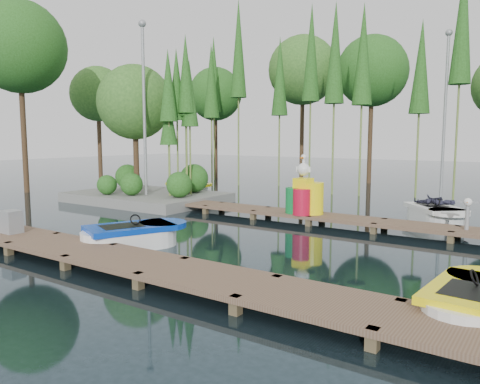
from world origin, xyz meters
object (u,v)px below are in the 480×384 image
Objects in this scene: boat_blue at (132,237)px; yellow_barrel at (313,198)px; island at (145,126)px; boat_yellow_far at (188,188)px; drum_cluster at (303,197)px; utility_cabinet at (11,222)px.

yellow_barrel reaches higher than boat_blue.
island is 9.12m from boat_blue.
boat_yellow_far is at bearing 155.79° from yellow_barrel.
island is at bearing -67.71° from boat_yellow_far.
boat_yellow_far is (-0.24, 3.01, -2.93)m from island.
boat_yellow_far is (-6.19, 9.28, -0.00)m from boat_blue.
island is 2.74× the size of boat_yellow_far.
drum_cluster is at bearing -150.80° from yellow_barrel.
yellow_barrel reaches higher than utility_cabinet.
island is 6.73× the size of yellow_barrel.
island is 8.33m from drum_cluster.
drum_cluster is at bearing 93.38° from boat_blue.
boat_yellow_far is 1.31× the size of drum_cluster.
yellow_barrel is at bearing -6.54° from boat_yellow_far.
utility_cabinet is (3.44, -10.80, 0.33)m from boat_yellow_far.
island is at bearing 157.42° from boat_blue.
yellow_barrel is at bearing 91.46° from boat_blue.
island is 8.81m from utility_cabinet.
drum_cluster is at bearing -6.75° from island.
utility_cabinet is at bearing -67.71° from island.
boat_yellow_far reaches higher than boat_blue.
boat_yellow_far is 11.34m from utility_cabinet.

